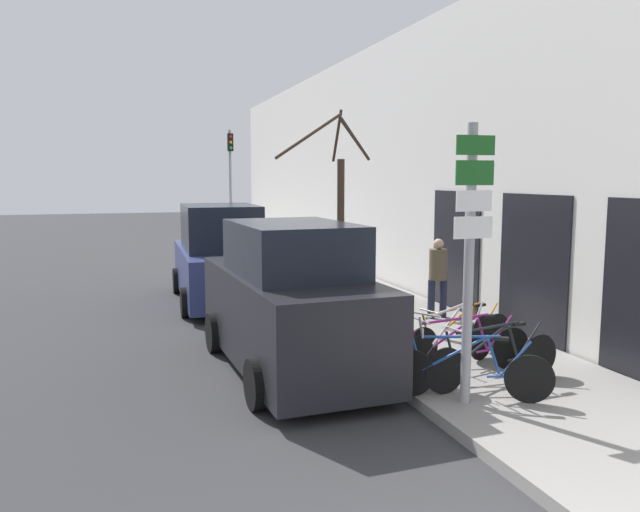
{
  "coord_description": "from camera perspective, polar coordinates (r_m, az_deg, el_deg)",
  "views": [
    {
      "loc": [
        -2.5,
        -2.81,
        2.92
      ],
      "look_at": [
        0.54,
        6.61,
        1.67
      ],
      "focal_mm": 35.0,
      "sensor_mm": 36.0,
      "label": 1
    }
  ],
  "objects": [
    {
      "name": "bicycle_3",
      "position": [
        9.15,
        12.01,
        -7.91
      ],
      "size": [
        2.12,
        1.22,
        0.98
      ],
      "rotation": [
        0.0,
        0.0,
        2.08
      ],
      "color": "black",
      "rests_on": "sidewalk_curb"
    },
    {
      "name": "bicycle_0",
      "position": [
        8.14,
        13.48,
        -10.22
      ],
      "size": [
        1.84,
        1.0,
        0.84
      ],
      "rotation": [
        0.0,
        0.0,
        1.08
      ],
      "color": "black",
      "rests_on": "sidewalk_curb"
    },
    {
      "name": "parked_car_0",
      "position": [
        9.39,
        -2.77,
        -4.35
      ],
      "size": [
        2.11,
        4.6,
        2.27
      ],
      "rotation": [
        0.0,
        0.0,
        0.04
      ],
      "color": "black",
      "rests_on": "ground"
    },
    {
      "name": "pedestrian_near",
      "position": [
        12.52,
        10.73,
        -1.48
      ],
      "size": [
        0.42,
        0.35,
        1.58
      ],
      "rotation": [
        0.0,
        0.0,
        0.05
      ],
      "color": "#1E2338",
      "rests_on": "sidewalk_curb"
    },
    {
      "name": "bicycle_1",
      "position": [
        8.77,
        15.63,
        -9.02
      ],
      "size": [
        2.19,
        0.46,
        0.84
      ],
      "rotation": [
        0.0,
        0.0,
        1.7
      ],
      "color": "black",
      "rests_on": "sidewalk_curb"
    },
    {
      "name": "bicycle_2",
      "position": [
        9.04,
        12.85,
        -8.37
      ],
      "size": [
        2.28,
        0.44,
        0.87
      ],
      "rotation": [
        0.0,
        0.0,
        1.62
      ],
      "color": "black",
      "rests_on": "sidewalk_curb"
    },
    {
      "name": "sidewalk_curb",
      "position": [
        17.8,
        -0.99,
        -2.02
      ],
      "size": [
        3.2,
        32.0,
        0.15
      ],
      "color": "gray",
      "rests_on": "ground"
    },
    {
      "name": "signpost",
      "position": [
        7.72,
        13.53,
        0.22
      ],
      "size": [
        0.51,
        0.14,
        3.41
      ],
      "color": "#939399",
      "rests_on": "sidewalk_curb"
    },
    {
      "name": "ground_plane",
      "position": [
        14.53,
        -7.63,
        -4.48
      ],
      "size": [
        80.0,
        80.0,
        0.0
      ],
      "primitive_type": "plane",
      "color": "#333335"
    },
    {
      "name": "parked_car_1",
      "position": [
        14.75,
        -9.12,
        -0.28
      ],
      "size": [
        2.11,
        4.73,
        2.3
      ],
      "rotation": [
        0.0,
        0.0,
        -0.03
      ],
      "color": "navy",
      "rests_on": "ground"
    },
    {
      "name": "traffic_light",
      "position": [
        23.43,
        -8.18,
        7.39
      ],
      "size": [
        0.2,
        0.3,
        4.5
      ],
      "color": "#939399",
      "rests_on": "sidewalk_curb"
    },
    {
      "name": "bicycle_4",
      "position": [
        9.84,
        12.75,
        -7.15
      ],
      "size": [
        2.15,
        0.72,
        0.85
      ],
      "rotation": [
        0.0,
        0.0,
        1.85
      ],
      "color": "black",
      "rests_on": "sidewalk_curb"
    },
    {
      "name": "building_facade",
      "position": [
        18.08,
        4.42,
        8.15
      ],
      "size": [
        0.23,
        32.0,
        6.5
      ],
      "color": "silver",
      "rests_on": "ground"
    },
    {
      "name": "street_tree",
      "position": [
        12.31,
        1.8,
        3.47
      ],
      "size": [
        2.05,
        1.5,
        4.08
      ],
      "color": "#3D2D23",
      "rests_on": "sidewalk_curb"
    }
  ]
}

